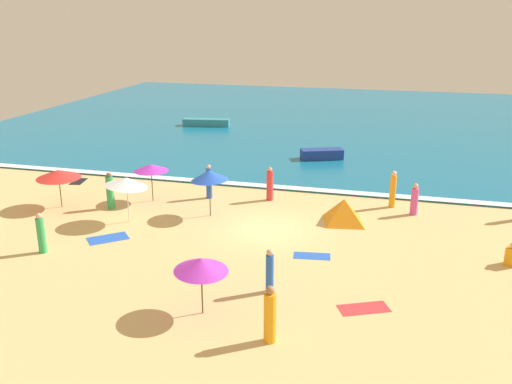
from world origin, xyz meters
name	(u,v)px	position (x,y,z in m)	size (l,w,h in m)	color
ground_plane	(267,229)	(0.00, 0.00, 0.00)	(60.00, 60.00, 0.00)	#D8B775
ocean_water	(338,120)	(0.00, 28.00, 0.05)	(60.00, 44.00, 0.10)	#146B93
wave_breaker_foam	(293,188)	(0.00, 6.30, 0.10)	(57.00, 0.70, 0.01)	white
beach_umbrella_0	(151,168)	(-6.90, 2.39, 1.87)	(2.58, 2.58, 2.05)	#4C3823
beach_umbrella_1	(126,182)	(-6.69, -0.79, 2.03)	(2.60, 2.57, 2.37)	silver
beach_umbrella_2	(201,265)	(-0.29, -7.96, 1.81)	(2.54, 2.54, 2.08)	#4C3823
beach_umbrella_3	(58,174)	(-11.10, 0.30, 1.79)	(3.03, 3.04, 2.04)	#4C3823
beach_umbrella_5	(209,175)	(-3.16, 1.06, 2.10)	(1.97, 1.95, 2.40)	#4C3823
beach_tent	(344,211)	(3.38, 1.82, 0.59)	(2.54, 2.50, 1.19)	orange
beachgoer_1	(270,316)	(2.30, -9.02, 0.89)	(0.42, 0.42, 1.90)	orange
beachgoer_2	(41,234)	(-8.56, -4.98, 0.84)	(0.47, 0.47, 1.77)	green
beachgoer_3	(393,190)	(5.58, 4.70, 0.95)	(0.42, 0.42, 1.96)	orange
beachgoer_5	(270,185)	(-0.85, 4.17, 0.86)	(0.41, 0.41, 1.84)	red
beachgoer_6	(110,192)	(-8.50, 0.79, 0.90)	(0.54, 0.54, 1.93)	green
beachgoer_7	(511,256)	(10.42, -1.25, 0.41)	(0.56, 0.56, 0.97)	orange
beachgoer_9	(209,182)	(-4.13, 3.67, 0.89)	(0.46, 0.46, 1.89)	blue
beachgoer_11	(270,271)	(1.56, -5.92, 0.82)	(0.31, 0.31, 1.69)	blue
beachgoer_12	(414,200)	(6.67, 3.82, 0.77)	(0.51, 0.51, 1.63)	#D84CA5
beach_towel_0	(78,181)	(-12.78, 4.57, 0.01)	(0.97, 1.50, 0.01)	black
beach_towel_1	(312,256)	(2.55, -2.44, 0.01)	(1.61, 0.91, 0.01)	blue
beach_towel_2	(364,308)	(4.98, -6.26, 0.01)	(1.90, 1.45, 0.01)	red
beach_towel_3	(108,238)	(-6.65, -2.92, 0.01)	(1.98, 1.90, 0.01)	blue
small_boat_0	(322,154)	(0.63, 13.32, 0.44)	(3.03, 1.99, 0.67)	navy
small_boat_1	(206,122)	(-10.90, 22.17, 0.41)	(4.17, 1.58, 0.62)	teal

